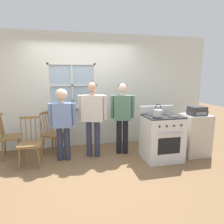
{
  "coord_description": "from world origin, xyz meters",
  "views": [
    {
      "loc": [
        -0.37,
        -3.46,
        1.73
      ],
      "look_at": [
        0.5,
        0.39,
        1.0
      ],
      "focal_mm": 32.0,
      "sensor_mm": 36.0,
      "label": 1
    }
  ],
  "objects": [
    {
      "name": "chair_center_cluster",
      "position": [
        -0.72,
        1.02,
        0.44
      ],
      "size": [
        0.56,
        0.57,
        0.94
      ],
      "rotation": [
        0.0,
        0.0,
        1.04
      ],
      "color": "olive",
      "rests_on": "ground_plane"
    },
    {
      "name": "stove",
      "position": [
        1.5,
        0.18,
        0.47
      ],
      "size": [
        0.75,
        0.68,
        1.08
      ],
      "color": "silver",
      "rests_on": "ground_plane"
    },
    {
      "name": "potted_plant",
      "position": [
        -0.24,
        1.31,
        1.05
      ],
      "size": [
        0.15,
        0.15,
        0.22
      ],
      "color": "beige",
      "rests_on": "wall_back"
    },
    {
      "name": "person_teen_center",
      "position": [
        0.14,
        0.62,
        0.96
      ],
      "size": [
        0.61,
        0.34,
        1.59
      ],
      "rotation": [
        0.0,
        0.0,
        -0.31
      ],
      "color": "#2D3347",
      "rests_on": "ground_plane"
    },
    {
      "name": "chair_by_window",
      "position": [
        -1.1,
        0.45,
        0.44
      ],
      "size": [
        0.43,
        0.41,
        0.94
      ],
      "rotation": [
        0.0,
        0.0,
        -0.03
      ],
      "color": "olive",
      "rests_on": "ground_plane"
    },
    {
      "name": "person_adult_right",
      "position": [
        0.79,
        0.65,
        0.93
      ],
      "size": [
        0.53,
        0.29,
        1.56
      ],
      "rotation": [
        0.0,
        0.0,
        -0.24
      ],
      "color": "black",
      "rests_on": "ground_plane"
    },
    {
      "name": "ground_plane",
      "position": [
        0.0,
        0.0,
        0.0
      ],
      "size": [
        16.0,
        16.0,
        0.0
      ],
      "primitive_type": "plane",
      "color": "brown"
    },
    {
      "name": "person_elderly_left",
      "position": [
        -0.48,
        0.57,
        0.9
      ],
      "size": [
        0.53,
        0.24,
        1.47
      ],
      "rotation": [
        0.0,
        0.0,
        -0.05
      ],
      "color": "#2D3347",
      "rests_on": "ground_plane"
    },
    {
      "name": "stereo",
      "position": [
        2.31,
        0.21,
        0.99
      ],
      "size": [
        0.34,
        0.29,
        0.18
      ],
      "color": "#38383A",
      "rests_on": "side_counter"
    },
    {
      "name": "kettle",
      "position": [
        1.33,
        0.04,
        1.02
      ],
      "size": [
        0.21,
        0.17,
        0.25
      ],
      "color": "#B7B7BC",
      "rests_on": "stove"
    },
    {
      "name": "side_counter",
      "position": [
        2.31,
        0.23,
        0.45
      ],
      "size": [
        0.55,
        0.5,
        0.9
      ],
      "color": "beige",
      "rests_on": "ground_plane"
    },
    {
      "name": "chair_near_wall",
      "position": [
        -1.59,
        0.98,
        0.44
      ],
      "size": [
        0.45,
        0.47,
        0.94
      ],
      "rotation": [
        0.0,
        0.0,
        1.7
      ],
      "color": "olive",
      "rests_on": "ground_plane"
    },
    {
      "name": "wall_back",
      "position": [
        0.01,
        1.4,
        1.34
      ],
      "size": [
        6.4,
        0.16,
        2.7
      ],
      "color": "silver",
      "rests_on": "ground_plane"
    }
  ]
}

